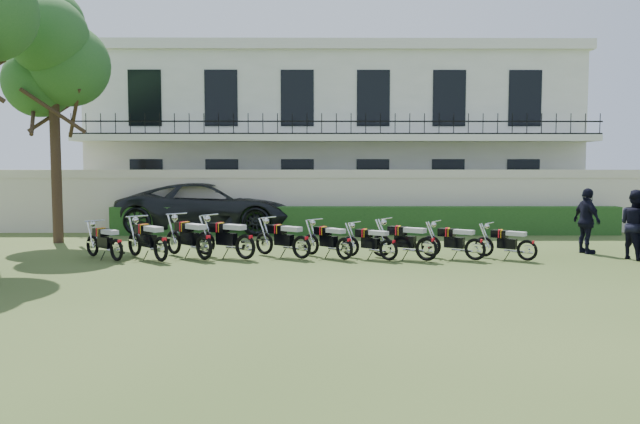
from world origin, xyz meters
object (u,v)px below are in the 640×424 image
object	(u,v)px
motorcycle_1	(161,243)
officer_5	(587,221)
motorcycle_7	(427,243)
motorcycle_6	(389,245)
motorcycle_8	(475,244)
motorcycle_4	(302,242)
suv	(211,207)
motorcycle_3	(245,241)
officer_4	(636,225)
motorcycle_0	(116,244)
tree_west_near	(54,55)
motorcycle_5	(345,243)
motorcycle_2	(204,241)
motorcycle_9	(527,245)

from	to	relation	value
motorcycle_1	officer_5	xyz separation A→B (m)	(11.55, 1.60, 0.41)
motorcycle_7	officer_5	bearing A→B (deg)	-37.60
motorcycle_6	motorcycle_8	world-z (taller)	motorcycle_8
motorcycle_4	suv	xyz separation A→B (m)	(-3.52, 6.87, 0.43)
motorcycle_8	officer_5	bearing A→B (deg)	-33.81
motorcycle_3	motorcycle_8	bearing A→B (deg)	-57.79
motorcycle_8	suv	xyz separation A→B (m)	(-8.01, 7.15, 0.46)
motorcycle_1	motorcycle_6	world-z (taller)	motorcycle_1
officer_4	motorcycle_8	bearing A→B (deg)	76.53
motorcycle_0	officer_4	xyz separation A→B (m)	(13.53, 0.38, 0.46)
tree_west_near	officer_4	bearing A→B (deg)	-12.12
officer_4	motorcycle_3	bearing A→B (deg)	72.91
suv	motorcycle_5	bearing A→B (deg)	-143.70
tree_west_near	motorcycle_0	distance (m)	7.39
motorcycle_2	motorcycle_6	size ratio (longest dim) A/B	1.09
motorcycle_0	motorcycle_5	distance (m)	5.86
motorcycle_6	motorcycle_3	bearing A→B (deg)	124.42
tree_west_near	officer_5	distance (m)	16.74
motorcycle_6	motorcycle_5	bearing A→B (deg)	120.97
motorcycle_1	motorcycle_8	world-z (taller)	motorcycle_1
motorcycle_4	motorcycle_3	bearing A→B (deg)	131.61
motorcycle_9	officer_5	bearing A→B (deg)	-17.19
tree_west_near	officer_4	size ratio (longest dim) A/B	4.29
motorcycle_2	officer_4	distance (m)	11.32
motorcycle_1	motorcycle_8	size ratio (longest dim) A/B	1.00
officer_5	motorcycle_4	bearing A→B (deg)	86.20
motorcycle_5	motorcycle_8	size ratio (longest dim) A/B	0.90
motorcycle_0	officer_4	distance (m)	13.55
tree_west_near	motorcycle_2	size ratio (longest dim) A/B	5.05
motorcycle_0	motorcycle_2	world-z (taller)	motorcycle_2
motorcycle_1	motorcycle_7	size ratio (longest dim) A/B	0.94
motorcycle_0	motorcycle_4	xyz separation A→B (m)	(4.74, 0.33, 0.03)
motorcycle_1	motorcycle_2	bearing A→B (deg)	-27.76
motorcycle_0	suv	world-z (taller)	suv
motorcycle_8	suv	bearing A→B (deg)	82.31
motorcycle_5	officer_4	distance (m)	7.69
motorcycle_8	motorcycle_3	bearing A→B (deg)	122.28
motorcycle_6	suv	bearing A→B (deg)	76.17
motorcycle_8	officer_4	distance (m)	4.34
officer_4	motorcycle_4	bearing A→B (deg)	72.43
tree_west_near	officer_4	world-z (taller)	tree_west_near
tree_west_near	motorcycle_0	size ratio (longest dim) A/B	5.65
motorcycle_0	motorcycle_1	distance (m)	1.18
motorcycle_2	motorcycle_3	world-z (taller)	motorcycle_2
motorcycle_6	motorcycle_7	world-z (taller)	motorcycle_7
tree_west_near	motorcycle_7	world-z (taller)	tree_west_near
motorcycle_9	officer_4	distance (m)	3.05
officer_5	motorcycle_5	bearing A→B (deg)	88.76
tree_west_near	motorcycle_8	distance (m)	14.01
motorcycle_1	motorcycle_3	distance (m)	2.14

